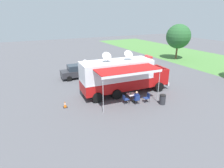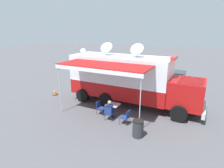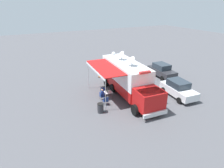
{
  "view_description": "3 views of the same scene",
  "coord_description": "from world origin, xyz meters",
  "px_view_note": "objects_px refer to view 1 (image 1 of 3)",
  "views": [
    {
      "loc": [
        15.87,
        -8.6,
        7.73
      ],
      "look_at": [
        0.05,
        -0.55,
        1.17
      ],
      "focal_mm": 29.95,
      "sensor_mm": 36.0,
      "label": 1
    },
    {
      "loc": [
        12.5,
        4.81,
        5.38
      ],
      "look_at": [
        0.82,
        -0.28,
        1.61
      ],
      "focal_mm": 30.2,
      "sensor_mm": 36.0,
      "label": 2
    },
    {
      "loc": [
        9.88,
        16.4,
        9.31
      ],
      "look_at": [
        1.85,
        0.48,
        1.57
      ],
      "focal_mm": 30.45,
      "sensor_mm": 36.0,
      "label": 3
    }
  ],
  "objects_px": {
    "folding_chair_at_table": "(137,99)",
    "seated_responder": "(136,97)",
    "folding_chair_spare_by_truck": "(147,97)",
    "car_behind_truck": "(77,71)",
    "trash_bin": "(162,99)",
    "car_far_corner": "(122,71)",
    "command_truck": "(123,75)",
    "folding_chair_beside_table": "(125,99)",
    "water_bottle": "(131,93)",
    "traffic_cone": "(65,104)",
    "folding_table": "(132,95)"
  },
  "relations": [
    {
      "from": "folding_chair_at_table",
      "to": "seated_responder",
      "type": "xyz_separation_m",
      "value": [
        -0.19,
        0.01,
        0.14
      ]
    },
    {
      "from": "folding_chair_spare_by_truck",
      "to": "car_behind_truck",
      "type": "xyz_separation_m",
      "value": [
        -10.02,
        -3.7,
        0.37
      ]
    },
    {
      "from": "seated_responder",
      "to": "trash_bin",
      "type": "height_order",
      "value": "seated_responder"
    },
    {
      "from": "folding_chair_at_table",
      "to": "car_behind_truck",
      "type": "bearing_deg",
      "value": -165.58
    },
    {
      "from": "car_behind_truck",
      "to": "car_far_corner",
      "type": "distance_m",
      "value": 5.89
    },
    {
      "from": "command_truck",
      "to": "folding_chair_beside_table",
      "type": "height_order",
      "value": "command_truck"
    },
    {
      "from": "folding_chair_beside_table",
      "to": "trash_bin",
      "type": "bearing_deg",
      "value": 61.67
    },
    {
      "from": "folding_chair_spare_by_truck",
      "to": "seated_responder",
      "type": "xyz_separation_m",
      "value": [
        -0.24,
        -1.12,
        0.14
      ]
    },
    {
      "from": "water_bottle",
      "to": "folding_chair_spare_by_truck",
      "type": "bearing_deg",
      "value": 58.27
    },
    {
      "from": "folding_chair_spare_by_truck",
      "to": "traffic_cone",
      "type": "distance_m",
      "value": 7.57
    },
    {
      "from": "folding_chair_beside_table",
      "to": "trash_bin",
      "type": "distance_m",
      "value": 3.44
    },
    {
      "from": "command_truck",
      "to": "folding_chair_beside_table",
      "type": "bearing_deg",
      "value": -26.32
    },
    {
      "from": "folding_table",
      "to": "folding_chair_beside_table",
      "type": "bearing_deg",
      "value": -76.54
    },
    {
      "from": "command_truck",
      "to": "folding_chair_at_table",
      "type": "distance_m",
      "value": 3.31
    },
    {
      "from": "car_far_corner",
      "to": "traffic_cone",
      "type": "bearing_deg",
      "value": -59.35
    },
    {
      "from": "water_bottle",
      "to": "seated_responder",
      "type": "xyz_separation_m",
      "value": [
        0.58,
        0.2,
        -0.18
      ]
    },
    {
      "from": "seated_responder",
      "to": "car_behind_truck",
      "type": "bearing_deg",
      "value": -165.25
    },
    {
      "from": "traffic_cone",
      "to": "car_behind_truck",
      "type": "distance_m",
      "value": 8.38
    },
    {
      "from": "car_behind_truck",
      "to": "water_bottle",
      "type": "bearing_deg",
      "value": 14.49
    },
    {
      "from": "car_far_corner",
      "to": "folding_chair_beside_table",
      "type": "bearing_deg",
      "value": -28.08
    },
    {
      "from": "trash_bin",
      "to": "car_far_corner",
      "type": "relative_size",
      "value": 0.21
    },
    {
      "from": "command_truck",
      "to": "folding_chair_at_table",
      "type": "xyz_separation_m",
      "value": [
        2.97,
        -0.26,
        -1.43
      ]
    },
    {
      "from": "seated_responder",
      "to": "trash_bin",
      "type": "relative_size",
      "value": 1.37
    },
    {
      "from": "folding_chair_at_table",
      "to": "trash_bin",
      "type": "relative_size",
      "value": 0.96
    },
    {
      "from": "folding_chair_spare_by_truck",
      "to": "traffic_cone",
      "type": "bearing_deg",
      "value": -108.6
    },
    {
      "from": "folding_chair_beside_table",
      "to": "car_behind_truck",
      "type": "relative_size",
      "value": 0.2
    },
    {
      "from": "folding_chair_spare_by_truck",
      "to": "seated_responder",
      "type": "bearing_deg",
      "value": -101.92
    },
    {
      "from": "folding_chair_beside_table",
      "to": "seated_responder",
      "type": "relative_size",
      "value": 0.7
    },
    {
      "from": "car_behind_truck",
      "to": "traffic_cone",
      "type": "bearing_deg",
      "value": -24.56
    },
    {
      "from": "folding_chair_at_table",
      "to": "trash_bin",
      "type": "bearing_deg",
      "value": 63.9
    },
    {
      "from": "trash_bin",
      "to": "car_behind_truck",
      "type": "xyz_separation_m",
      "value": [
        -11.01,
        -4.68,
        0.42
      ]
    },
    {
      "from": "car_far_corner",
      "to": "folding_chair_spare_by_truck",
      "type": "bearing_deg",
      "value": -12.54
    },
    {
      "from": "folding_chair_beside_table",
      "to": "seated_responder",
      "type": "bearing_deg",
      "value": 66.22
    },
    {
      "from": "water_bottle",
      "to": "traffic_cone",
      "type": "height_order",
      "value": "water_bottle"
    },
    {
      "from": "seated_responder",
      "to": "traffic_cone",
      "type": "bearing_deg",
      "value": -109.78
    },
    {
      "from": "command_truck",
      "to": "seated_responder",
      "type": "xyz_separation_m",
      "value": [
        2.78,
        -0.25,
        -1.3
      ]
    },
    {
      "from": "command_truck",
      "to": "water_bottle",
      "type": "xyz_separation_m",
      "value": [
        2.21,
        -0.45,
        -1.11
      ]
    },
    {
      "from": "water_bottle",
      "to": "folding_chair_at_table",
      "type": "distance_m",
      "value": 0.85
    },
    {
      "from": "folding_chair_spare_by_truck",
      "to": "traffic_cone",
      "type": "relative_size",
      "value": 1.5
    },
    {
      "from": "folding_table",
      "to": "car_far_corner",
      "type": "xyz_separation_m",
      "value": [
        -6.83,
        2.9,
        0.21
      ]
    },
    {
      "from": "folding_table",
      "to": "folding_chair_beside_table",
      "type": "xyz_separation_m",
      "value": [
        0.2,
        -0.85,
        -0.16
      ]
    },
    {
      "from": "trash_bin",
      "to": "car_far_corner",
      "type": "xyz_separation_m",
      "value": [
        -8.66,
        0.72,
        0.42
      ]
    },
    {
      "from": "trash_bin",
      "to": "car_behind_truck",
      "type": "distance_m",
      "value": 11.97
    },
    {
      "from": "water_bottle",
      "to": "trash_bin",
      "type": "xyz_separation_m",
      "value": [
        1.8,
        2.3,
        -0.38
      ]
    },
    {
      "from": "folding_table",
      "to": "seated_responder",
      "type": "bearing_deg",
      "value": 7.05
    },
    {
      "from": "folding_chair_beside_table",
      "to": "folding_chair_spare_by_truck",
      "type": "distance_m",
      "value": 2.14
    },
    {
      "from": "water_bottle",
      "to": "trash_bin",
      "type": "height_order",
      "value": "water_bottle"
    },
    {
      "from": "water_bottle",
      "to": "trash_bin",
      "type": "relative_size",
      "value": 0.25
    },
    {
      "from": "traffic_cone",
      "to": "car_behind_truck",
      "type": "bearing_deg",
      "value": 155.44
    },
    {
      "from": "command_truck",
      "to": "folding_chair_spare_by_truck",
      "type": "xyz_separation_m",
      "value": [
        3.02,
        0.87,
        -1.43
      ]
    }
  ]
}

